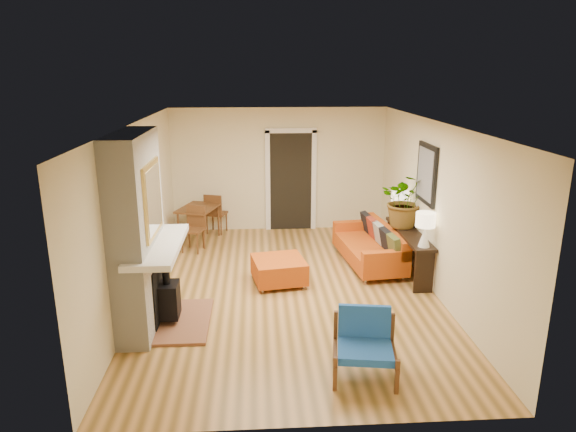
# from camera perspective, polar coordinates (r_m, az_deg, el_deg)

# --- Properties ---
(room_shell) EXTENTS (6.50, 6.50, 6.50)m
(room_shell) POSITION_cam_1_polar(r_m,az_deg,el_deg) (10.36, 2.49, 4.24)
(room_shell) COLOR tan
(room_shell) RESTS_ON ground
(fireplace) EXTENTS (1.09, 1.68, 2.60)m
(fireplace) POSITION_cam_1_polar(r_m,az_deg,el_deg) (6.95, -16.06, -2.28)
(fireplace) COLOR white
(fireplace) RESTS_ON ground
(sofa) EXTENTS (1.02, 1.98, 0.75)m
(sofa) POSITION_cam_1_polar(r_m,az_deg,el_deg) (9.24, 9.37, -3.30)
(sofa) COLOR silver
(sofa) RESTS_ON ground
(ottoman) EXTENTS (0.93, 0.93, 0.41)m
(ottoman) POSITION_cam_1_polar(r_m,az_deg,el_deg) (8.34, -1.03, -5.93)
(ottoman) COLOR silver
(ottoman) RESTS_ON ground
(blue_chair) EXTENTS (0.80, 0.78, 0.73)m
(blue_chair) POSITION_cam_1_polar(r_m,az_deg,el_deg) (6.03, 8.51, -13.46)
(blue_chair) COLOR brown
(blue_chair) RESTS_ON ground
(dining_table) EXTENTS (1.01, 1.63, 0.86)m
(dining_table) POSITION_cam_1_polar(r_m,az_deg,el_deg) (10.39, -9.56, 0.22)
(dining_table) COLOR brown
(dining_table) RESTS_ON ground
(console_table) EXTENTS (0.34, 1.85, 0.72)m
(console_table) POSITION_cam_1_polar(r_m,az_deg,el_deg) (8.89, 13.29, -2.62)
(console_table) COLOR black
(console_table) RESTS_ON ground
(lamp_near) EXTENTS (0.30, 0.30, 0.54)m
(lamp_near) POSITION_cam_1_polar(r_m,az_deg,el_deg) (8.07, 15.00, -1.02)
(lamp_near) COLOR white
(lamp_near) RESTS_ON console_table
(lamp_far) EXTENTS (0.30, 0.30, 0.54)m
(lamp_far) POSITION_cam_1_polar(r_m,az_deg,el_deg) (9.39, 12.28, 1.54)
(lamp_far) COLOR white
(lamp_far) RESTS_ON console_table
(houseplant) EXTENTS (0.95, 0.85, 0.95)m
(houseplant) POSITION_cam_1_polar(r_m,az_deg,el_deg) (8.98, 12.95, 1.74)
(houseplant) COLOR #1E5919
(houseplant) RESTS_ON console_table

